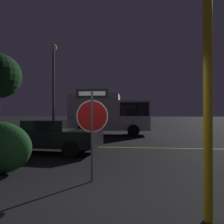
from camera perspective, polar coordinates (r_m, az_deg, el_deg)
ground_plane at (r=3.96m, az=-4.60°, el=-24.09°), size 260.00×260.00×0.00m
road_center_stripe at (r=10.44m, az=2.48°, el=-9.22°), size 39.52×0.12×0.01m
stop_sign at (r=5.15m, az=-5.23°, el=-1.21°), size 0.78×0.06×2.18m
yellow_pole_right at (r=3.54m, az=23.75°, el=2.68°), size 0.13×0.13×3.56m
passing_car_2 at (r=9.32m, az=-16.51°, el=-6.01°), size 4.51×2.13×1.33m
delivery_truck at (r=16.43m, az=-0.38°, el=-0.27°), size 5.94×2.53×3.05m
street_lamp at (r=17.10m, az=-15.05°, el=10.34°), size 0.54×0.54×6.80m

